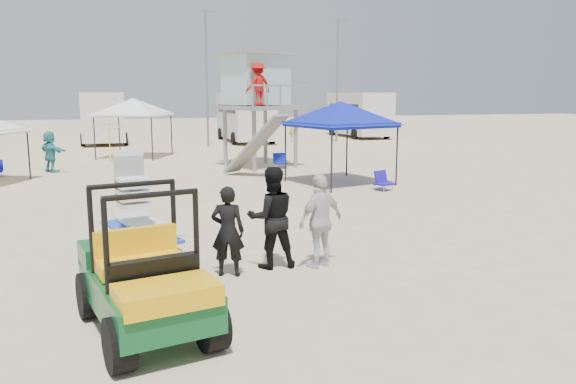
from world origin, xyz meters
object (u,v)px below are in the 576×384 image
object	(u,v)px
utility_cart	(143,268)
lifeguard_tower	(257,84)
surf_trailer	(136,234)
man_left	(228,231)
canopy_blue	(341,105)

from	to	relation	value
utility_cart	lifeguard_tower	size ratio (longest dim) A/B	0.57
surf_trailer	lifeguard_tower	size ratio (longest dim) A/B	0.50
man_left	canopy_blue	bearing A→B (deg)	-103.60
canopy_blue	surf_trailer	bearing A→B (deg)	-130.37
utility_cart	surf_trailer	world-z (taller)	surf_trailer
utility_cart	lifeguard_tower	xyz separation A→B (m)	(5.76, 16.43, 2.65)
man_left	lifeguard_tower	bearing A→B (deg)	-86.92
man_left	lifeguard_tower	size ratio (longest dim) A/B	0.33
utility_cart	surf_trailer	size ratio (longest dim) A/B	1.15
canopy_blue	man_left	bearing A→B (deg)	-123.09
lifeguard_tower	canopy_blue	bearing A→B (deg)	-73.97
surf_trailer	lifeguard_tower	xyz separation A→B (m)	(5.75, 14.10, 2.76)
surf_trailer	man_left	bearing A→B (deg)	-11.19
utility_cart	surf_trailer	bearing A→B (deg)	89.87
man_left	lifeguard_tower	world-z (taller)	lifeguard_tower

